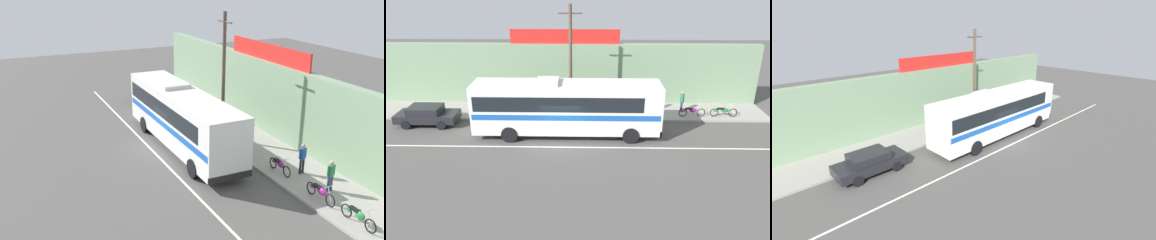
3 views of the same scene
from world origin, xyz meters
The scene contains 13 objects.
ground_plane centered at (0.00, 0.00, 0.00)m, with size 70.00×70.00×0.00m, color #4F4C49.
sidewalk_slab centered at (0.00, 5.20, 0.07)m, with size 30.00×3.60×0.14m, color gray.
storefront_facade centered at (0.00, 7.35, 2.40)m, with size 30.00×0.70×4.80m, color gray.
storefront_billboard centered at (-0.10, 7.35, 5.35)m, with size 8.42×0.12×1.10m, color red.
road_center_stripe centered at (0.00, -0.80, 0.00)m, with size 30.00×0.14×0.01m, color silver.
intercity_bus centered at (0.23, 1.05, 2.07)m, with size 11.97×2.61×3.78m.
parked_car centered at (-9.55, 2.56, 0.74)m, with size 4.21×1.91×1.37m.
utility_pole centered at (0.47, 3.78, 4.25)m, with size 1.60×0.22×7.96m.
motorcycle_green centered at (6.03, 4.18, 0.57)m, with size 1.83×0.56×0.94m.
motorcycle_red centered at (11.58, 4.16, 0.57)m, with size 1.97×0.56×0.94m.
motorcycle_purple centered at (9.27, 4.13, 0.57)m, with size 1.94×0.56×0.94m.
pedestrian_near_shop centered at (8.76, 5.16, 1.06)m, with size 0.30×0.48×1.59m.
pedestrian_far_left centered at (6.62, 5.17, 1.12)m, with size 0.30×0.48×1.68m.
Camera 2 is at (1.53, -21.56, 10.48)m, focal length 35.14 mm.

